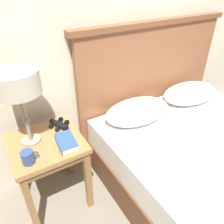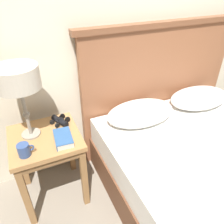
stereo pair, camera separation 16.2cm
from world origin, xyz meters
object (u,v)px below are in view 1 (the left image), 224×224
nightstand (48,152)px  bed (220,171)px  binoculars_pair (59,124)px  coffee_mug (28,157)px  table_lamp (17,85)px  book_on_nightstand (66,142)px

nightstand → bed: bearing=-30.2°
bed → binoculars_pair: bed is taller
nightstand → coffee_mug: 0.24m
table_lamp → book_on_nightstand: size_ratio=2.54×
binoculars_pair → book_on_nightstand: bearing=-97.5°
nightstand → bed: (1.12, -0.65, -0.22)m
nightstand → binoculars_pair: bearing=38.1°
book_on_nightstand → coffee_mug: coffee_mug is taller
binoculars_pair → coffee_mug: 0.38m
bed → coffee_mug: bed is taller
binoculars_pair → nightstand: bearing=-141.9°
table_lamp → binoculars_pair: table_lamp is taller
bed → table_lamp: 1.57m
table_lamp → nightstand: bearing=-35.0°
book_on_nightstand → coffee_mug: bearing=-171.0°
table_lamp → bed: bearing=-30.5°
nightstand → table_lamp: (-0.08, 0.06, 0.52)m
nightstand → table_lamp: 0.53m
bed → table_lamp: (-1.20, 0.71, 0.74)m
table_lamp → book_on_nightstand: bearing=-39.7°
bed → book_on_nightstand: bearing=151.4°
bed → coffee_mug: (-1.26, 0.51, 0.36)m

